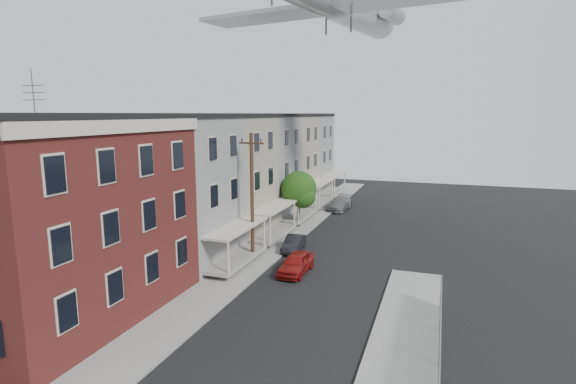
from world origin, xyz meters
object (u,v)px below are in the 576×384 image
object	(u,v)px
car_mid	(294,244)
car_far	(339,204)
car_near	(296,263)
airplane	(337,1)
street_tree	(300,191)
utility_pole	(252,196)

from	to	relation	value
car_mid	car_far	xyz separation A→B (m)	(-0.00, 15.66, 0.11)
car_near	airplane	distance (m)	21.53
street_tree	car_mid	distance (m)	7.53
street_tree	car_mid	size ratio (longest dim) A/B	1.49
utility_pole	street_tree	bearing A→B (deg)	88.11
utility_pole	airplane	size ratio (longest dim) A/B	0.35
car_mid	airplane	distance (m)	19.78
street_tree	car_near	size ratio (longest dim) A/B	1.32
car_far	airplane	distance (m)	20.78
car_near	car_mid	bearing A→B (deg)	111.34
car_near	car_mid	size ratio (longest dim) A/B	1.13
street_tree	car_far	bearing A→B (deg)	79.36
street_tree	car_near	world-z (taller)	street_tree
street_tree	car_far	size ratio (longest dim) A/B	1.10
utility_pole	airplane	world-z (taller)	airplane
airplane	street_tree	bearing A→B (deg)	173.64
car_far	street_tree	bearing A→B (deg)	-96.95
utility_pole	street_tree	xyz separation A→B (m)	(0.33, 9.92, -1.22)
car_near	airplane	world-z (taller)	airplane
utility_pole	airplane	xyz separation A→B (m)	(3.50, 9.57, 14.56)
car_mid	utility_pole	bearing A→B (deg)	-126.16
utility_pole	street_tree	size ratio (longest dim) A/B	1.73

